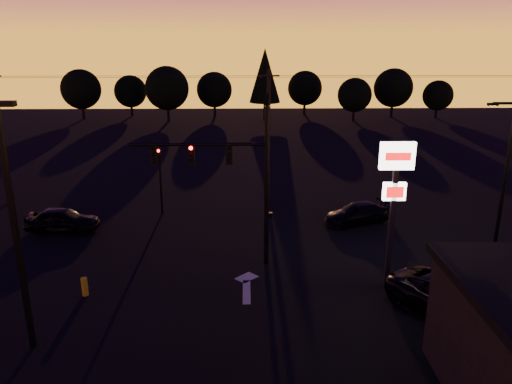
# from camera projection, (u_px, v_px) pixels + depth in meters

# --- Properties ---
(ground) EXTENTS (120.00, 120.00, 0.00)m
(ground) POSITION_uv_depth(u_px,v_px,m) (235.00, 303.00, 21.68)
(ground) COLOR black
(ground) RESTS_ON ground
(lane_arrow) EXTENTS (1.20, 3.10, 0.01)m
(lane_arrow) POSITION_uv_depth(u_px,v_px,m) (247.00, 285.00, 23.27)
(lane_arrow) COLOR beige
(lane_arrow) RESTS_ON ground
(traffic_signal_mast) EXTENTS (6.79, 0.52, 8.58)m
(traffic_signal_mast) POSITION_uv_depth(u_px,v_px,m) (234.00, 170.00, 23.99)
(traffic_signal_mast) COLOR black
(traffic_signal_mast) RESTS_ON ground
(secondary_signal) EXTENTS (0.30, 0.31, 4.35)m
(secondary_signal) POSITION_uv_depth(u_px,v_px,m) (160.00, 171.00, 31.67)
(secondary_signal) COLOR black
(secondary_signal) RESTS_ON ground
(parking_lot_light) EXTENTS (1.25, 0.30, 9.14)m
(parking_lot_light) POSITION_uv_depth(u_px,v_px,m) (13.00, 215.00, 17.10)
(parking_lot_light) COLOR black
(parking_lot_light) RESTS_ON ground
(pylon_sign) EXTENTS (1.50, 0.28, 6.80)m
(pylon_sign) POSITION_uv_depth(u_px,v_px,m) (395.00, 185.00, 21.75)
(pylon_sign) COLOR black
(pylon_sign) RESTS_ON ground
(streetlight) EXTENTS (1.55, 0.35, 8.00)m
(streetlight) POSITION_uv_depth(u_px,v_px,m) (505.00, 171.00, 25.83)
(streetlight) COLOR black
(streetlight) RESTS_ON ground
(utility_pole_0) EXTENTS (1.40, 0.26, 9.00)m
(utility_pole_0) POSITION_uv_depth(u_px,v_px,m) (0.00, 137.00, 33.36)
(utility_pole_0) COLOR black
(utility_pole_0) RESTS_ON ground
(utility_pole_1) EXTENTS (1.40, 0.26, 9.00)m
(utility_pole_1) POSITION_uv_depth(u_px,v_px,m) (268.00, 136.00, 33.67)
(utility_pole_1) COLOR black
(utility_pole_1) RESTS_ON ground
(power_wires) EXTENTS (36.00, 1.22, 0.07)m
(power_wires) POSITION_uv_depth(u_px,v_px,m) (269.00, 76.00, 32.47)
(power_wires) COLOR black
(power_wires) RESTS_ON ground
(bollard) EXTENTS (0.28, 0.28, 0.85)m
(bollard) POSITION_uv_depth(u_px,v_px,m) (85.00, 287.00, 22.24)
(bollard) COLOR #D1D116
(bollard) RESTS_ON ground
(tree_0) EXTENTS (5.36, 5.36, 6.74)m
(tree_0) POSITION_uv_depth(u_px,v_px,m) (81.00, 89.00, 67.73)
(tree_0) COLOR black
(tree_0) RESTS_ON ground
(tree_1) EXTENTS (4.54, 4.54, 5.71)m
(tree_1) POSITION_uv_depth(u_px,v_px,m) (130.00, 91.00, 70.88)
(tree_1) COLOR black
(tree_1) RESTS_ON ground
(tree_2) EXTENTS (5.77, 5.78, 7.26)m
(tree_2) POSITION_uv_depth(u_px,v_px,m) (167.00, 88.00, 65.94)
(tree_2) COLOR black
(tree_2) RESTS_ON ground
(tree_3) EXTENTS (4.95, 4.95, 6.22)m
(tree_3) POSITION_uv_depth(u_px,v_px,m) (214.00, 90.00, 70.04)
(tree_3) COLOR black
(tree_3) RESTS_ON ground
(tree_4) EXTENTS (4.18, 4.18, 9.50)m
(tree_4) POSITION_uv_depth(u_px,v_px,m) (265.00, 75.00, 66.65)
(tree_4) COLOR black
(tree_4) RESTS_ON ground
(tree_5) EXTENTS (4.95, 4.95, 6.22)m
(tree_5) POSITION_uv_depth(u_px,v_px,m) (305.00, 88.00, 72.18)
(tree_5) COLOR black
(tree_5) RESTS_ON ground
(tree_6) EXTENTS (4.54, 4.54, 5.71)m
(tree_6) POSITION_uv_depth(u_px,v_px,m) (355.00, 95.00, 66.66)
(tree_6) COLOR black
(tree_6) RESTS_ON ground
(tree_7) EXTENTS (5.36, 5.36, 6.74)m
(tree_7) POSITION_uv_depth(u_px,v_px,m) (393.00, 88.00, 69.44)
(tree_7) COLOR black
(tree_7) RESTS_ON ground
(tree_8) EXTENTS (4.12, 4.12, 5.19)m
(tree_8) POSITION_uv_depth(u_px,v_px,m) (438.00, 95.00, 68.87)
(tree_8) COLOR black
(tree_8) RESTS_ON ground
(car_left) EXTENTS (4.27, 1.84, 1.43)m
(car_left) POSITION_uv_depth(u_px,v_px,m) (63.00, 220.00, 29.43)
(car_left) COLOR black
(car_left) RESTS_ON ground
(car_right) EXTENTS (4.58, 3.13, 1.23)m
(car_right) POSITION_uv_depth(u_px,v_px,m) (357.00, 213.00, 30.78)
(car_right) COLOR black
(car_right) RESTS_ON ground
(suv_parked) EXTENTS (5.19, 5.99, 1.53)m
(suv_parked) POSITION_uv_depth(u_px,v_px,m) (453.00, 300.00, 20.46)
(suv_parked) COLOR black
(suv_parked) RESTS_ON ground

